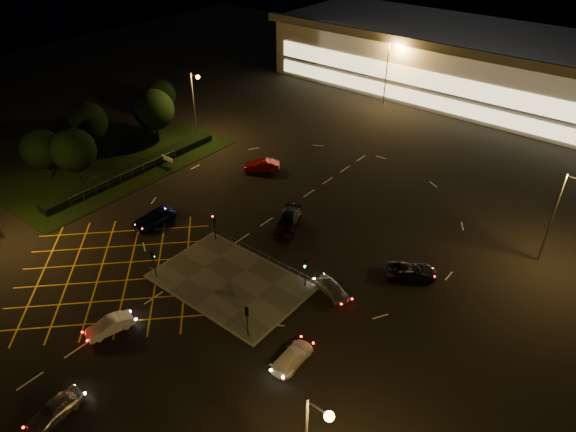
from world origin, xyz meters
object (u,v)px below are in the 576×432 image
Objects in this scene: car_far_dkgrey at (288,222)px; car_circ_red at (262,165)px; car_right_silver at (333,289)px; car_approach_white at (292,357)px; car_east_grey at (411,271)px; car_queue_white at (109,326)px; signal_sw at (153,259)px; car_near_silver at (55,409)px; signal_nw at (214,222)px; signal_ne at (306,267)px; car_left_blue at (154,218)px; signal_se at (247,316)px.

car_far_dkgrey is 13.79m from car_circ_red.
car_right_silver is 0.92× the size of car_approach_white.
car_queue_white is at bearing 109.91° from car_east_grey.
signal_sw reaches higher than car_near_silver.
car_queue_white is at bearing -119.71° from car_far_dkgrey.
signal_sw is at bearing 139.05° from car_right_silver.
signal_nw is 0.59× the size of car_far_dkgrey.
car_approach_white is (4.67, -7.86, -1.75)m from signal_ne.
car_approach_white is at bearing -74.07° from car_far_dkgrey.
car_queue_white is at bearing 109.38° from signal_sw.
signal_sw is 0.79× the size of car_queue_white.
car_far_dkgrey is (-7.37, 6.56, -1.59)m from signal_ne.
car_far_dkgrey reaches higher than car_right_silver.
car_approach_white is at bearing 49.19° from car_near_silver.
signal_nw reaches higher than car_approach_white.
car_left_blue reaches higher than car_approach_white.
signal_se is 20.51m from car_left_blue.
car_far_dkgrey is (4.63, 14.55, -1.59)m from signal_sw.
signal_sw is at bearing -38.35° from car_left_blue.
car_far_dkgrey is (-7.37, 14.55, -1.59)m from signal_se.
car_queue_white is at bearing -52.50° from car_left_blue.
car_east_grey is at bearing 35.98° from car_circ_red.
car_left_blue is at bearing 119.12° from car_near_silver.
car_far_dkgrey reaches higher than car_queue_white.
signal_sw is 1.00× the size of signal_nw.
car_near_silver is 28.95m from car_far_dkgrey.
signal_nw is 1.00× the size of signal_ne.
car_left_blue is 1.10× the size of car_circ_red.
car_right_silver is 0.78× the size of car_east_grey.
car_queue_white is 31.11m from car_circ_red.
car_approach_white is (16.67, -7.86, -1.75)m from signal_nw.
car_circ_red is (-12.80, 37.21, 0.04)m from car_near_silver.
car_near_silver is at bearing -47.03° from car_queue_white.
car_right_silver is at bearing 16.48° from signal_ne.
car_near_silver reaches higher than car_east_grey.
signal_ne reaches higher than car_circ_red.
signal_sw reaches higher than car_east_grey.
car_near_silver is (-5.57, -22.33, -1.66)m from signal_ne.
signal_sw is 0.80× the size of car_right_silver.
signal_sw is 0.63× the size of car_east_grey.
signal_nw is at bearing 100.52° from car_near_silver.
signal_nw is at bearing 113.91° from car_queue_white.
car_circ_red is (-6.36, 14.88, -1.61)m from signal_nw.
signal_sw is at bearing -2.68° from car_approach_white.
signal_se is at bearing 63.24° from car_near_silver.
signal_sw reaches higher than car_far_dkgrey.
signal_nw is 16.27m from car_circ_red.
car_queue_white is (-3.98, 7.37, -0.05)m from car_near_silver.
signal_sw and signal_nw have the same top height.
car_queue_white is at bearing -80.69° from signal_nw.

